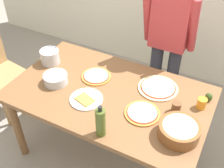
{
  "coord_description": "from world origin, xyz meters",
  "views": [
    {
      "loc": [
        0.8,
        -1.48,
        2.23
      ],
      "look_at": [
        0.0,
        0.05,
        0.81
      ],
      "focal_mm": 44.56,
      "sensor_mm": 36.0,
      "label": 1
    }
  ],
  "objects": [
    {
      "name": "cup_small_brown",
      "position": [
        0.54,
        0.04,
        0.8
      ],
      "size": [
        0.07,
        0.07,
        0.08
      ],
      "primitive_type": "cylinder",
      "color": "brown",
      "rests_on": "dining_table"
    },
    {
      "name": "cup_orange",
      "position": [
        0.7,
        0.17,
        0.8
      ],
      "size": [
        0.07,
        0.07,
        0.08
      ],
      "primitive_type": "cylinder",
      "color": "orange",
      "rests_on": "dining_table"
    },
    {
      "name": "olive_oil_bottle",
      "position": [
        0.15,
        -0.4,
        0.87
      ],
      "size": [
        0.07,
        0.07,
        0.26
      ],
      "color": "#47561E",
      "rests_on": "dining_table"
    },
    {
      "name": "steel_pot",
      "position": [
        -0.67,
        0.12,
        0.83
      ],
      "size": [
        0.17,
        0.17,
        0.13
      ],
      "color": "#B7B7BC",
      "rests_on": "dining_table"
    },
    {
      "name": "popcorn_bowl",
      "position": [
        0.63,
        -0.18,
        0.82
      ],
      "size": [
        0.28,
        0.28,
        0.11
      ],
      "color": "brown",
      "rests_on": "dining_table"
    },
    {
      "name": "mixing_bowl_steel",
      "position": [
        -0.45,
        -0.1,
        0.8
      ],
      "size": [
        0.2,
        0.2,
        0.08
      ],
      "color": "#B7B7BC",
      "rests_on": "dining_table"
    },
    {
      "name": "person_cook",
      "position": [
        0.22,
        0.76,
        0.94
      ],
      "size": [
        0.49,
        0.25,
        1.62
      ],
      "color": "#2D2D38",
      "rests_on": "ground"
    },
    {
      "name": "plate_with_slice",
      "position": [
        -0.12,
        -0.16,
        0.77
      ],
      "size": [
        0.26,
        0.26,
        0.02
      ],
      "color": "white",
      "rests_on": "dining_table"
    },
    {
      "name": "pizza_second_cooked",
      "position": [
        -0.19,
        0.12,
        0.77
      ],
      "size": [
        0.25,
        0.25,
        0.02
      ],
      "color": "#C67A33",
      "rests_on": "dining_table"
    },
    {
      "name": "pizza_raw_on_board",
      "position": [
        0.33,
        0.23,
        0.77
      ],
      "size": [
        0.33,
        0.33,
        0.02
      ],
      "color": "beige",
      "rests_on": "dining_table"
    },
    {
      "name": "dining_table",
      "position": [
        0.0,
        0.0,
        0.67
      ],
      "size": [
        1.6,
        0.96,
        0.76
      ],
      "color": "brown",
      "rests_on": "ground"
    },
    {
      "name": "pizza_cooked_on_tray",
      "position": [
        0.33,
        -0.1,
        0.77
      ],
      "size": [
        0.27,
        0.27,
        0.02
      ],
      "color": "#C67A33",
      "rests_on": "dining_table"
    },
    {
      "name": "ground",
      "position": [
        0.0,
        0.0,
        0.0
      ],
      "size": [
        8.0,
        8.0,
        0.0
      ],
      "primitive_type": "plane",
      "color": "gray"
    },
    {
      "name": "avocado",
      "position": [
        0.73,
        0.27,
        0.8
      ],
      "size": [
        0.06,
        0.06,
        0.07
      ],
      "primitive_type": "ellipsoid",
      "color": "#2D4219",
      "rests_on": "dining_table"
    }
  ]
}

